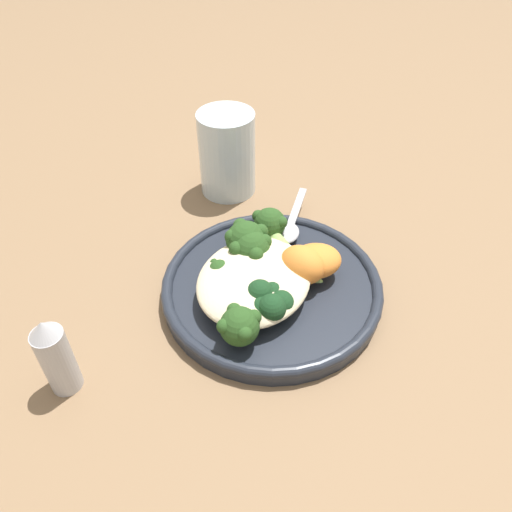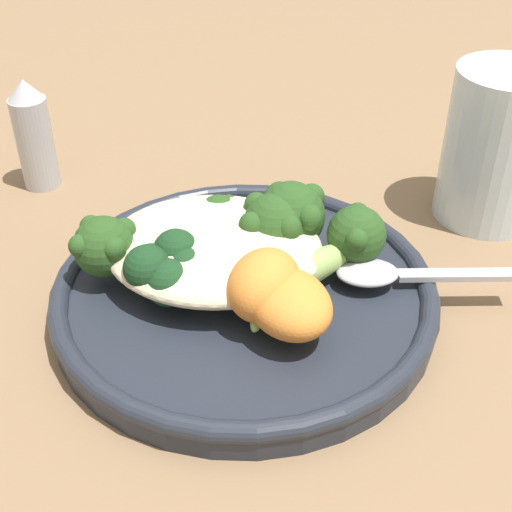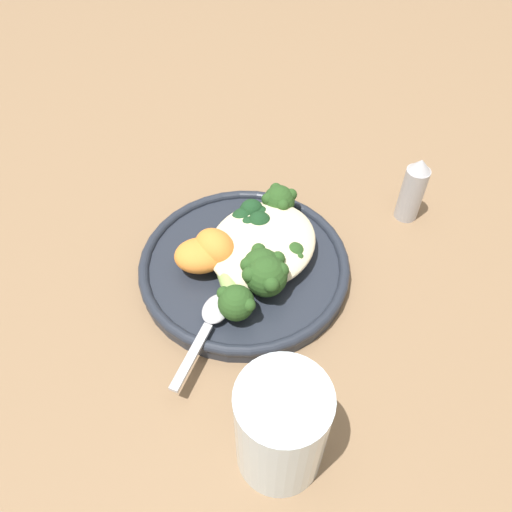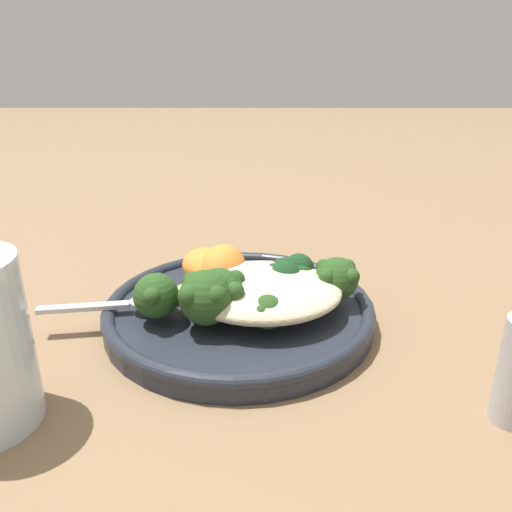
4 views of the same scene
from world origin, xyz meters
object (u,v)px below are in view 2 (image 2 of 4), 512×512
at_px(water_glass, 497,146).
at_px(quinoa_mound, 214,247).
at_px(broccoli_stalk_3, 229,239).
at_px(sweet_potato_chunk_1, 289,303).
at_px(broccoli_stalk_5, 130,256).
at_px(salt_shaker, 34,135).
at_px(sweet_potato_chunk_0, 264,285).
at_px(broccoli_stalk_2, 271,231).
at_px(broccoli_stalk_4, 202,258).
at_px(broccoli_stalk_0, 334,249).
at_px(broccoli_stalk_1, 287,224).
at_px(plate, 245,294).
at_px(spoon, 388,273).
at_px(kale_tuft, 166,267).

bearing_deg(water_glass, quinoa_mound, -146.67).
bearing_deg(broccoli_stalk_3, sweet_potato_chunk_1, -169.34).
xyz_separation_m(broccoli_stalk_5, salt_shaker, (-0.11, 0.13, 0.00)).
distance_m(quinoa_mound, sweet_potato_chunk_0, 0.05).
xyz_separation_m(broccoli_stalk_2, broccoli_stalk_4, (-0.04, -0.02, -0.01)).
distance_m(broccoli_stalk_0, broccoli_stalk_1, 0.03).
relative_size(broccoli_stalk_1, sweet_potato_chunk_0, 1.98).
height_order(plate, sweet_potato_chunk_0, sweet_potato_chunk_0).
xyz_separation_m(broccoli_stalk_1, salt_shaker, (-0.20, 0.09, 0.00)).
height_order(broccoli_stalk_3, spoon, broccoli_stalk_3).
bearing_deg(water_glass, broccoli_stalk_4, -145.72).
bearing_deg(broccoli_stalk_3, broccoli_stalk_0, -121.67).
relative_size(plate, broccoli_stalk_5, 1.89).
height_order(plate, sweet_potato_chunk_1, sweet_potato_chunk_1).
relative_size(broccoli_stalk_0, broccoli_stalk_2, 0.93).
xyz_separation_m(broccoli_stalk_2, spoon, (0.07, -0.01, -0.02)).
distance_m(broccoli_stalk_2, salt_shaker, 0.22).
relative_size(broccoli_stalk_4, spoon, 0.65).
bearing_deg(quinoa_mound, broccoli_stalk_1, 26.84).
bearing_deg(broccoli_stalk_1, broccoli_stalk_4, 133.62).
distance_m(broccoli_stalk_3, kale_tuft, 0.05).
bearing_deg(plate, salt_shaker, 144.53).
distance_m(quinoa_mound, broccoli_stalk_3, 0.02).
distance_m(kale_tuft, salt_shaker, 0.20).
bearing_deg(broccoli_stalk_5, broccoli_stalk_2, -144.43).
height_order(sweet_potato_chunk_0, water_glass, water_glass).
xyz_separation_m(broccoli_stalk_3, broccoli_stalk_5, (-0.05, -0.03, 0.00)).
bearing_deg(broccoli_stalk_1, sweet_potato_chunk_1, -161.50).
bearing_deg(quinoa_mound, plate, -29.94).
relative_size(broccoli_stalk_1, spoon, 0.86).
height_order(plate, quinoa_mound, quinoa_mound).
xyz_separation_m(quinoa_mound, broccoli_stalk_0, (0.07, 0.01, 0.00)).
relative_size(broccoli_stalk_2, salt_shaker, 1.14).
relative_size(spoon, salt_shaker, 1.31).
bearing_deg(plate, broccoli_stalk_2, 63.43).
relative_size(broccoli_stalk_1, salt_shaker, 1.12).
xyz_separation_m(broccoli_stalk_0, sweet_potato_chunk_1, (-0.02, -0.05, 0.00)).
height_order(broccoli_stalk_2, water_glass, water_glass).
height_order(broccoli_stalk_2, kale_tuft, broccoli_stalk_2).
bearing_deg(broccoli_stalk_0, quinoa_mound, 139.29).
xyz_separation_m(sweet_potato_chunk_0, salt_shaker, (-0.19, 0.16, 0.00)).
bearing_deg(broccoli_stalk_2, plate, 157.09).
bearing_deg(sweet_potato_chunk_1, water_glass, 52.11).
bearing_deg(plate, water_glass, 39.18).
relative_size(broccoli_stalk_4, water_glass, 0.67).
xyz_separation_m(spoon, water_glass, (0.07, 0.12, 0.03)).
distance_m(sweet_potato_chunk_0, kale_tuft, 0.06).
distance_m(broccoli_stalk_4, sweet_potato_chunk_1, 0.07).
height_order(sweet_potato_chunk_0, spoon, sweet_potato_chunk_0).
height_order(quinoa_mound, water_glass, water_glass).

